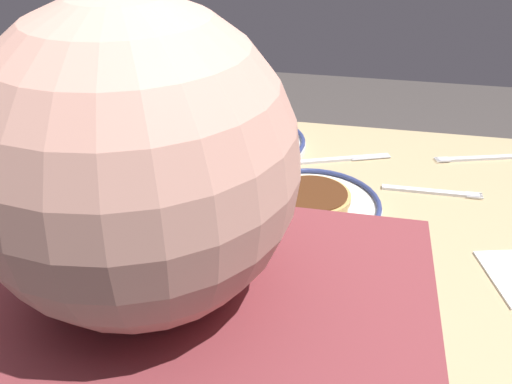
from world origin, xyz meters
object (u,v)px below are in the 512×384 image
tea_spoon (154,159)px  fork_near (474,158)px  cell_phone (112,267)px  butter_knife (344,159)px  plate_center_pancakes (312,204)px  fork_far (432,192)px  plate_near_main (246,142)px  drinking_glass (40,131)px

tea_spoon → fork_near: bearing=-168.3°
cell_phone → butter_knife: cell_phone is taller
plate_center_pancakes → tea_spoon: (0.37, -0.14, -0.01)m
plate_center_pancakes → fork_far: plate_center_pancakes is taller
plate_near_main → butter_knife: plate_near_main is taller
plate_center_pancakes → tea_spoon: size_ratio=1.43×
plate_center_pancakes → cell_phone: 0.38m
fork_far → butter_knife: 0.21m
fork_far → tea_spoon: tea_spoon is taller
plate_near_main → butter_knife: 0.23m
drinking_glass → fork_far: drinking_glass is taller
plate_center_pancakes → fork_far: bearing=-153.7°
cell_phone → butter_knife: bearing=-107.5°
fork_near → butter_knife: size_ratio=0.88×
plate_center_pancakes → drinking_glass: bearing=-10.4°
plate_center_pancakes → tea_spoon: bearing=-20.4°
cell_phone → fork_far: 0.64m
cell_phone → drinking_glass: bearing=-28.3°
plate_near_main → cell_phone: (0.12, 0.48, -0.01)m
cell_phone → fork_near: cell_phone is taller
plate_near_main → fork_near: bearing=-175.4°
plate_near_main → plate_center_pancakes: bearing=126.8°
plate_near_main → tea_spoon: size_ratio=1.50×
drinking_glass → fork_near: size_ratio=0.76×
tea_spoon → butter_knife: bearing=-168.3°
plate_near_main → fork_near: 0.52m
fork_far → drinking_glass: bearing=-0.0°
butter_knife → tea_spoon: tea_spoon is taller
plate_center_pancakes → cell_phone: (0.30, 0.24, -0.01)m
plate_near_main → fork_far: 0.43m
fork_far → butter_knife: same height
fork_far → plate_near_main: bearing=-17.3°
cell_phone → tea_spoon: 0.38m
plate_near_main → cell_phone: 0.50m
butter_knife → plate_near_main: bearing=-4.6°
plate_near_main → cell_phone: size_ratio=1.91×
fork_far → tea_spoon: bearing=-2.3°
plate_near_main → plate_center_pancakes: 0.30m
drinking_glass → fork_far: (-0.85, 0.00, -0.06)m
plate_center_pancakes → butter_knife: size_ratio=1.28×
plate_near_main → butter_knife: size_ratio=1.34×
butter_knife → tea_spoon: (0.42, 0.09, 0.00)m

